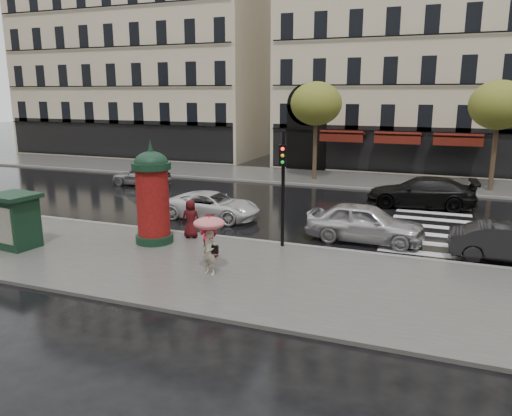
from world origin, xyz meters
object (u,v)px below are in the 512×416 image
at_px(man_burgundy, 191,219).
at_px(newsstand, 15,220).
at_px(morris_column, 153,194).
at_px(car_silver, 365,223).
at_px(traffic_light, 283,178).
at_px(woman_red, 209,235).
at_px(car_white, 212,206).
at_px(car_far_silver, 141,176).
at_px(car_black, 421,192).
at_px(car_darkgrey, 509,243).
at_px(woman_umbrella, 209,236).

height_order(man_burgundy, newsstand, newsstand).
xyz_separation_m(morris_column, car_silver, (7.69, 3.44, -1.27)).
bearing_deg(traffic_light, woman_red, -136.56).
bearing_deg(car_white, car_far_silver, 53.79).
relative_size(car_silver, car_far_silver, 1.21).
height_order(newsstand, car_black, newsstand).
distance_m(woman_red, car_white, 5.95).
relative_size(woman_red, car_darkgrey, 0.38).
height_order(traffic_light, car_far_silver, traffic_light).
bearing_deg(woman_red, newsstand, 16.21).
xyz_separation_m(traffic_light, car_white, (-4.63, 3.38, -2.16)).
distance_m(man_burgundy, car_darkgrey, 11.98).
bearing_deg(car_silver, car_white, 82.96).
height_order(traffic_light, car_darkgrey, traffic_light).
bearing_deg(newsstand, man_burgundy, 32.63).
height_order(woman_umbrella, car_black, woman_umbrella).
bearing_deg(car_white, morris_column, 177.93).
distance_m(man_burgundy, car_far_silver, 13.23).
relative_size(man_burgundy, car_white, 0.34).
bearing_deg(morris_column, traffic_light, 14.38).
bearing_deg(car_far_silver, man_burgundy, 43.55).
height_order(car_white, car_black, car_black).
bearing_deg(car_black, newsstand, -51.12).
xyz_separation_m(woman_umbrella, car_far_silver, (-11.52, 13.32, -0.76)).
relative_size(car_darkgrey, car_white, 0.88).
bearing_deg(woman_umbrella, car_white, 115.53).
bearing_deg(car_darkgrey, car_white, 79.62).
relative_size(man_burgundy, car_darkgrey, 0.39).
xyz_separation_m(woman_umbrella, car_white, (-3.38, 7.08, -0.77)).
xyz_separation_m(man_burgundy, car_darkgrey, (11.84, 1.80, -0.24)).
relative_size(car_darkgrey, car_black, 0.74).
bearing_deg(morris_column, car_silver, 24.08).
distance_m(woman_umbrella, man_burgundy, 4.43).
xyz_separation_m(traffic_light, newsstand, (-9.43, -3.73, -1.61)).
relative_size(car_black, car_far_silver, 1.42).
bearing_deg(traffic_light, car_silver, 38.00).
distance_m(newsstand, car_silver, 13.58).
height_order(woman_umbrella, car_darkgrey, woman_umbrella).
bearing_deg(woman_red, car_far_silver, -44.56).
relative_size(woman_red, man_burgundy, 0.99).
relative_size(traffic_light, car_silver, 0.95).
bearing_deg(traffic_light, car_black, 64.83).
bearing_deg(woman_red, traffic_light, -133.54).
relative_size(newsstand, car_darkgrey, 0.51).
relative_size(woman_red, car_white, 0.34).
bearing_deg(man_burgundy, traffic_light, 171.62).
relative_size(woman_umbrella, car_darkgrey, 0.48).
height_order(man_burgundy, car_black, man_burgundy).
height_order(woman_umbrella, car_far_silver, woman_umbrella).
xyz_separation_m(traffic_light, car_far_silver, (-12.76, 9.62, -2.14)).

